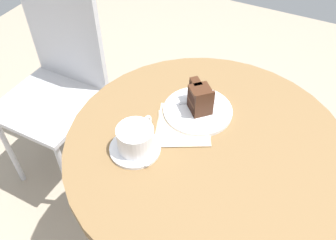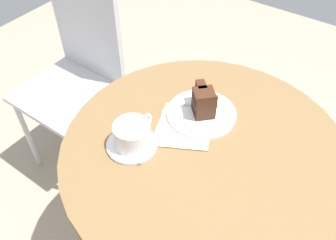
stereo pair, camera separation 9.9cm
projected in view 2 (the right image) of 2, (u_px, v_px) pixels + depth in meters
The scene contains 9 objects.
cafe_table at pixel (202, 171), 1.06m from camera, with size 0.80×0.80×0.71m.
saucer at pixel (132, 145), 0.98m from camera, with size 0.14×0.14×0.01m.
coffee_cup at pixel (133, 134), 0.95m from camera, with size 0.13×0.10×0.07m.
teaspoon at pixel (144, 153), 0.95m from camera, with size 0.10×0.04×0.00m.
cake_plate at pixel (201, 114), 1.06m from camera, with size 0.21×0.21×0.01m.
cake_slice at pixel (203, 102), 1.03m from camera, with size 0.10×0.10×0.09m.
fork at pixel (212, 105), 1.07m from camera, with size 0.09×0.12×0.00m.
napkin at pixel (185, 127), 1.03m from camera, with size 0.22×0.21×0.00m.
cafe_chair at pixel (78, 65), 1.52m from camera, with size 0.38×0.38×0.92m.
Camera 2 is at (-0.58, -0.28, 1.46)m, focal length 38.00 mm.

